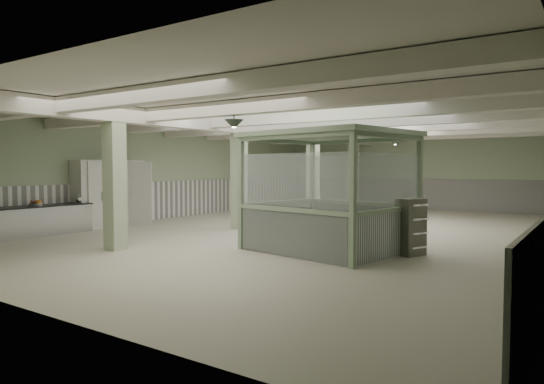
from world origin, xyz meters
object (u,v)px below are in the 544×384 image
Objects in this scene: guard_booth at (329,172)px; filing_cabinet at (411,227)px; walkin_cooler at (110,192)px; prep_counter at (10,223)px.

filing_cabinet is at bearing 23.37° from guard_booth.
walkin_cooler is at bearing -170.13° from guard_booth.
prep_counter is at bearing -88.62° from walkin_cooler.
guard_booth reaches higher than walkin_cooler.
filing_cabinet is (10.47, 0.44, -0.54)m from walkin_cooler.
walkin_cooler reaches higher than prep_counter.
walkin_cooler is 1.97× the size of filing_cabinet.
filing_cabinet is at bearing 2.42° from walkin_cooler.
guard_booth is (8.47, 3.49, 1.48)m from prep_counter.
guard_booth is 2.35m from filing_cabinet.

